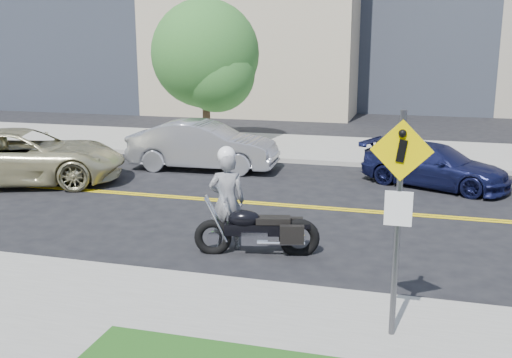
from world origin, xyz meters
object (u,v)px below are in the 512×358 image
at_px(motorcyclist, 227,198).
at_px(parked_car_silver, 203,146).
at_px(parked_car_blue, 435,166).
at_px(suv, 24,156).
at_px(motorcycle, 257,219).
at_px(pedestrian_sign, 399,204).

bearing_deg(motorcyclist, parked_car_silver, -84.89).
height_order(motorcyclist, parked_car_silver, motorcyclist).
bearing_deg(parked_car_silver, parked_car_blue, -96.37).
bearing_deg(suv, motorcycle, -136.37).
bearing_deg(parked_car_blue, suv, 126.10).
bearing_deg(pedestrian_sign, suv, 147.82).
height_order(pedestrian_sign, motorcycle, pedestrian_sign).
bearing_deg(pedestrian_sign, motorcyclist, 137.54).
relative_size(pedestrian_sign, motorcyclist, 1.48).
xyz_separation_m(pedestrian_sign, motorcyclist, (-3.30, 3.02, -0.95)).
distance_m(suv, parked_car_silver, 5.23).
xyz_separation_m(motorcycle, suv, (-7.84, 3.75, 0.07)).
relative_size(parked_car_silver, parked_car_blue, 1.13).
distance_m(motorcyclist, suv, 8.04).
relative_size(motorcyclist, motorcycle, 0.89).
distance_m(motorcycle, parked_car_blue, 7.25).
height_order(motorcyclist, parked_car_blue, motorcyclist).
bearing_deg(motorcycle, parked_car_blue, 49.29).
distance_m(motorcycle, parked_car_silver, 7.73).
height_order(suv, parked_car_blue, suv).
xyz_separation_m(motorcycle, parked_car_silver, (-3.62, 6.83, 0.06)).
bearing_deg(motorcycle, suv, 140.83).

